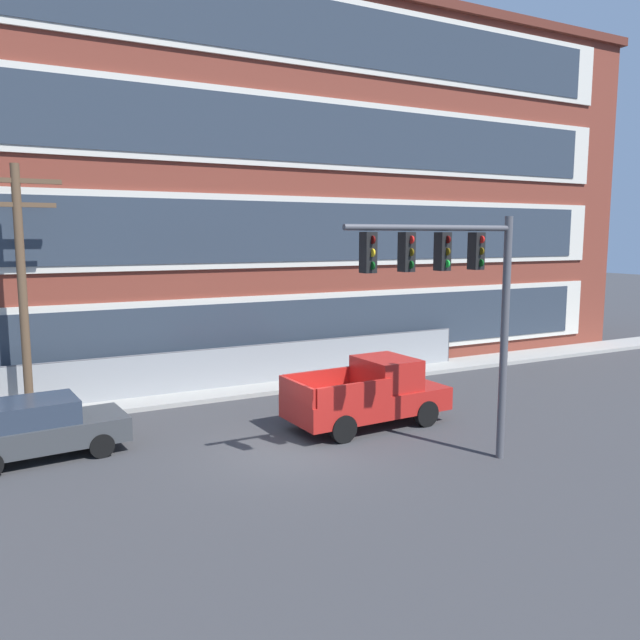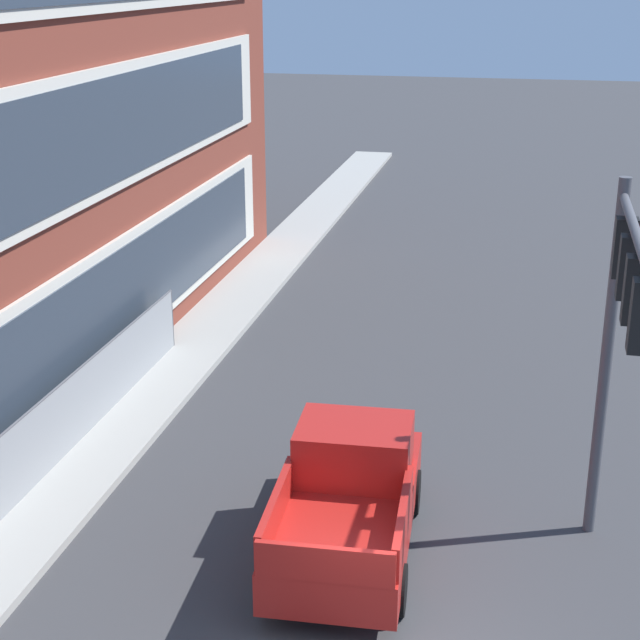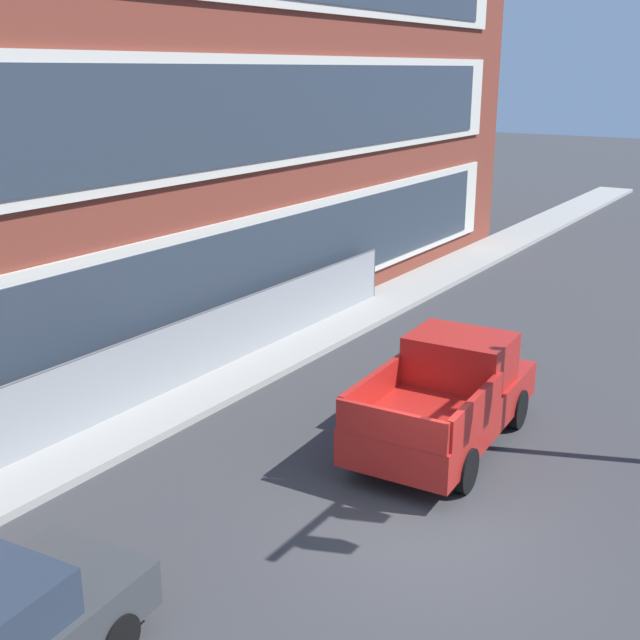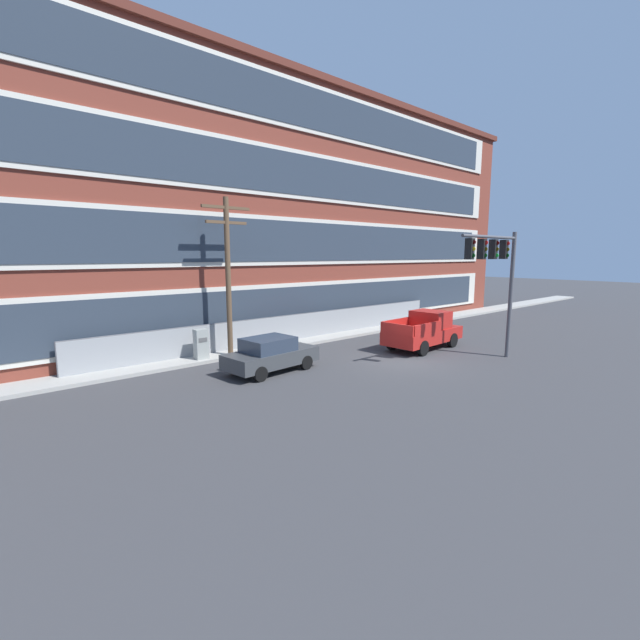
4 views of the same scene
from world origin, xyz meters
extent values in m
plane|color=#38383A|center=(0.00, 0.00, 0.00)|extent=(160.00, 160.00, 0.00)
cube|color=#9E9B93|center=(0.00, 6.72, 0.08)|extent=(80.00, 1.91, 0.16)
cube|color=gray|center=(-1.07, 7.17, 0.82)|extent=(24.55, 0.04, 1.64)
cylinder|color=#4C4C51|center=(11.21, 7.17, 0.82)|extent=(0.06, 0.06, 1.64)
cylinder|color=#4C4C51|center=(-1.07, 7.17, 1.64)|extent=(24.55, 0.05, 0.05)
cube|color=#AD1E19|center=(3.14, 1.08, 0.75)|extent=(5.09, 2.34, 0.70)
cube|color=#AD1E19|center=(3.84, 1.11, 1.57)|extent=(1.59, 1.99, 0.94)
cube|color=#283342|center=(4.61, 1.15, 1.57)|extent=(0.15, 1.71, 0.70)
cube|color=#AD1E19|center=(1.97, 2.00, 1.38)|extent=(2.50, 0.25, 0.56)
cube|color=#AD1E19|center=(2.07, 0.04, 1.38)|extent=(2.50, 0.25, 0.56)
cube|color=#AD1E19|center=(0.69, 0.95, 1.38)|extent=(0.20, 2.01, 0.56)
cylinder|color=black|center=(4.59, 2.12, 0.40)|extent=(0.81, 0.30, 0.80)
cylinder|color=black|center=(4.69, 0.19, 0.40)|extent=(0.81, 0.30, 0.80)
cylinder|color=black|center=(1.60, 1.96, 0.40)|extent=(0.81, 0.30, 0.80)
cylinder|color=black|center=(1.70, 0.04, 0.40)|extent=(0.81, 0.30, 0.80)
cube|color=white|center=(5.62, 1.94, 0.85)|extent=(0.07, 0.24, 0.16)
cube|color=white|center=(5.69, 0.48, 0.85)|extent=(0.07, 0.24, 0.16)
cylinder|color=black|center=(-4.64, 3.64, 0.32)|extent=(0.66, 0.26, 0.64)
cylinder|color=black|center=(-4.49, 1.93, 0.32)|extent=(0.66, 0.26, 0.64)
camera|label=1|loc=(-6.69, -14.64, 5.74)|focal=35.00mm
camera|label=2|loc=(-10.82, -1.50, 9.27)|focal=55.00mm
camera|label=3|loc=(-9.99, -4.60, 6.97)|focal=45.00mm
camera|label=4|loc=(-16.37, -12.67, 5.15)|focal=24.00mm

